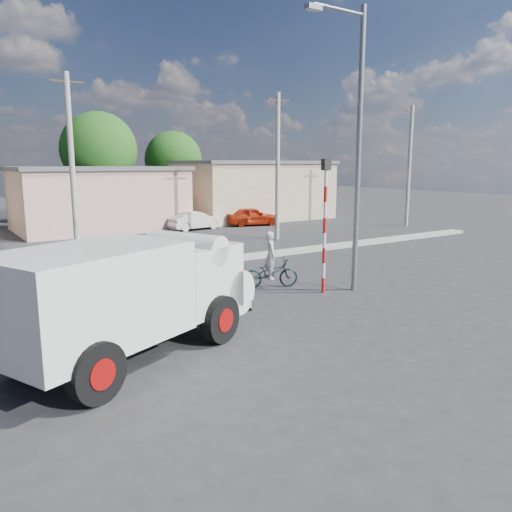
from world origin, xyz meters
TOP-DOWN VIEW (x-y plane):
  - ground_plane at (0.00, 0.00)m, footprint 120.00×120.00m
  - median at (0.00, 8.00)m, footprint 40.00×0.80m
  - truck at (-3.87, -0.30)m, footprint 6.62×4.54m
  - bicycle at (2.17, 3.06)m, footprint 2.04×1.34m
  - cyclist at (2.17, 3.06)m, footprint 0.59×0.70m
  - car_cream at (7.03, 18.31)m, footprint 3.82×1.80m
  - car_red at (11.38, 18.13)m, footprint 4.00×2.44m
  - traffic_pole at (3.20, 1.50)m, footprint 0.28×0.18m
  - streetlight at (4.14, 1.20)m, footprint 2.34×0.22m
  - building_row at (1.10, 22.00)m, footprint 37.80×7.30m
  - tree_row at (-2.27, 28.62)m, footprint 34.13×7.32m
  - utility_poles at (3.25, 12.00)m, footprint 35.40×0.24m

SIDE VIEW (x-z plane):
  - ground_plane at x=0.00m, z-range 0.00..0.00m
  - median at x=0.00m, z-range 0.00..0.16m
  - bicycle at x=2.17m, z-range 0.00..1.01m
  - car_cream at x=7.03m, z-range 0.00..1.21m
  - car_red at x=11.38m, z-range 0.00..1.27m
  - cyclist at x=2.17m, z-range 0.00..1.65m
  - truck at x=-3.87m, z-range 0.14..2.72m
  - building_row at x=1.10m, z-range -0.09..4.35m
  - traffic_pole at x=3.20m, z-range 0.41..4.77m
  - utility_poles at x=3.25m, z-range 0.07..8.07m
  - tree_row at x=-2.27m, z-range 0.78..8.88m
  - streetlight at x=4.14m, z-range 0.46..9.46m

